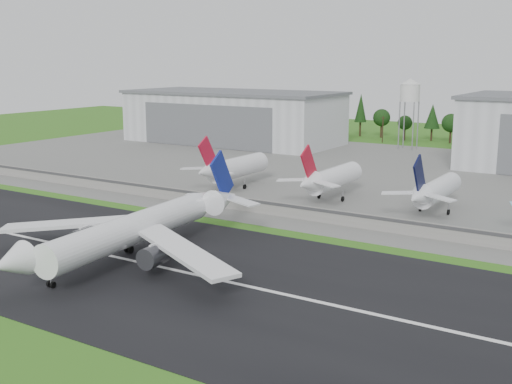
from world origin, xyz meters
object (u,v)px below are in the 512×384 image
Objects in this scene: parked_jet_red_a at (232,168)px; parked_jet_navy at (433,191)px; main_airliner at (130,237)px; parked_jet_red_b at (329,179)px.

parked_jet_red_a is 59.34m from parked_jet_navy.
main_airliner is at bearing -118.52° from parked_jet_navy.
parked_jet_red_a is at bearing -76.22° from main_airliner.
parked_jet_red_b is at bearing -102.17° from main_airliner.
parked_jet_red_a is 1.00× the size of parked_jet_red_b.
main_airliner is 1.89× the size of parked_jet_navy.
parked_jet_red_b reaches higher than parked_jet_navy.
parked_jet_navy is (59.34, -0.06, -0.34)m from parked_jet_red_a.
main_airliner reaches higher than parked_jet_red_a.
parked_jet_red_a reaches higher than parked_jet_navy.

